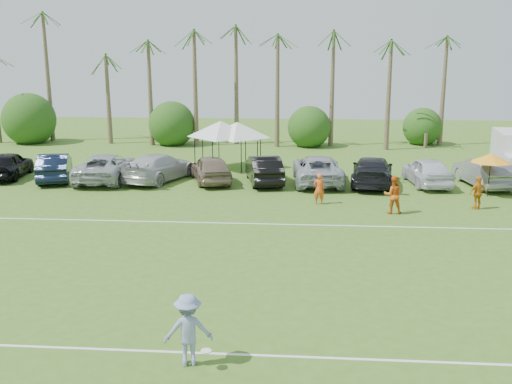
{
  "coord_description": "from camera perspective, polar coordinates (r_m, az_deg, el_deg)",
  "views": [
    {
      "loc": [
        5.13,
        -11.49,
        7.65
      ],
      "look_at": [
        3.22,
        13.73,
        1.6
      ],
      "focal_mm": 40.0,
      "sensor_mm": 36.0,
      "label": 1
    }
  ],
  "objects": [
    {
      "name": "field_lines",
      "position": [
        21.56,
        -9.81,
        -7.52
      ],
      "size": [
        80.0,
        12.1,
        0.01
      ],
      "color": "white",
      "rests_on": "ground"
    },
    {
      "name": "palm_tree_1",
      "position": [
        54.22,
        -20.34,
        13.38
      ],
      "size": [
        2.4,
        2.4,
        9.9
      ],
      "color": "brown",
      "rests_on": "ground"
    },
    {
      "name": "palm_tree_2",
      "position": [
        52.4,
        -15.27,
        14.7
      ],
      "size": [
        2.4,
        2.4,
        10.9
      ],
      "color": "brown",
      "rests_on": "ground"
    },
    {
      "name": "palm_tree_3",
      "position": [
        51.26,
        -10.94,
        15.91
      ],
      "size": [
        2.4,
        2.4,
        11.9
      ],
      "color": "brown",
      "rests_on": "ground"
    },
    {
      "name": "palm_tree_4",
      "position": [
        50.33,
        -6.29,
        13.18
      ],
      "size": [
        2.4,
        2.4,
        8.9
      ],
      "color": "brown",
      "rests_on": "ground"
    },
    {
      "name": "palm_tree_5",
      "position": [
        49.76,
        -1.64,
        14.25
      ],
      "size": [
        2.4,
        2.4,
        9.9
      ],
      "color": "brown",
      "rests_on": "ground"
    },
    {
      "name": "palm_tree_6",
      "position": [
        49.53,
        3.13,
        15.24
      ],
      "size": [
        2.4,
        2.4,
        10.9
      ],
      "color": "brown",
      "rests_on": "ground"
    },
    {
      "name": "palm_tree_7",
      "position": [
        49.64,
        7.95,
        16.11
      ],
      "size": [
        2.4,
        2.4,
        11.9
      ],
      "color": "brown",
      "rests_on": "ground"
    },
    {
      "name": "palm_tree_8",
      "position": [
        50.12,
        13.72,
        12.89
      ],
      "size": [
        2.4,
        2.4,
        8.9
      ],
      "color": "brown",
      "rests_on": "ground"
    },
    {
      "name": "palm_tree_9",
      "position": [
        51.14,
        19.46,
        13.5
      ],
      "size": [
        2.4,
        2.4,
        9.9
      ],
      "color": "brown",
      "rests_on": "ground"
    },
    {
      "name": "bush_tree_0",
      "position": [
        56.27,
        -21.24,
        6.58
      ],
      "size": [
        4.0,
        4.0,
        4.0
      ],
      "color": "brown",
      "rests_on": "ground"
    },
    {
      "name": "bush_tree_1",
      "position": [
        52.04,
        -8.11,
        6.86
      ],
      "size": [
        4.0,
        4.0,
        4.0
      ],
      "color": "brown",
      "rests_on": "ground"
    },
    {
      "name": "bush_tree_2",
      "position": [
        50.84,
        5.32,
        6.78
      ],
      "size": [
        4.0,
        4.0,
        4.0
      ],
      "color": "brown",
      "rests_on": "ground"
    },
    {
      "name": "bush_tree_3",
      "position": [
        51.98,
        16.48,
        6.44
      ],
      "size": [
        4.0,
        4.0,
        4.0
      ],
      "color": "brown",
      "rests_on": "ground"
    },
    {
      "name": "sideline_player_a",
      "position": [
        30.22,
        6.32,
        0.31
      ],
      "size": [
        0.63,
        0.44,
        1.65
      ],
      "primitive_type": "imported",
      "rotation": [
        0.0,
        0.0,
        3.22
      ],
      "color": "#F55A1B",
      "rests_on": "ground"
    },
    {
      "name": "sideline_player_b",
      "position": [
        29.03,
        13.55,
        -0.27
      ],
      "size": [
        0.93,
        0.72,
        1.9
      ],
      "primitive_type": "imported",
      "rotation": [
        0.0,
        0.0,
        3.14
      ],
      "color": "#CB5A16",
      "rests_on": "ground"
    },
    {
      "name": "sideline_player_c",
      "position": [
        31.17,
        21.32,
        -0.07
      ],
      "size": [
        1.08,
        0.78,
        1.71
      ],
      "primitive_type": "imported",
      "rotation": [
        0.0,
        0.0,
        3.55
      ],
      "color": "orange",
      "rests_on": "ground"
    },
    {
      "name": "canopy_tent_left",
      "position": [
        39.4,
        -3.55,
        7.11
      ],
      "size": [
        4.78,
        4.78,
        3.87
      ],
      "color": "black",
      "rests_on": "ground"
    },
    {
      "name": "canopy_tent_right",
      "position": [
        39.48,
        -1.9,
        7.0
      ],
      "size": [
        4.64,
        4.64,
        3.76
      ],
      "color": "black",
      "rests_on": "ground"
    },
    {
      "name": "market_umbrella",
      "position": [
        33.98,
        22.45,
        3.16
      ],
      "size": [
        2.18,
        2.18,
        2.42
      ],
      "color": "black",
      "rests_on": "ground"
    },
    {
      "name": "frisbee_player",
      "position": [
        14.82,
        -6.79,
        -13.53
      ],
      "size": [
        1.34,
        0.94,
        1.9
      ],
      "rotation": [
        0.0,
        0.0,
        3.35
      ],
      "color": "#838CBB",
      "rests_on": "ground"
    },
    {
      "name": "parked_car_0",
      "position": [
        39.89,
        -23.58,
        2.52
      ],
      "size": [
        2.65,
        5.24,
        1.71
      ],
      "primitive_type": "imported",
      "rotation": [
        0.0,
        0.0,
        3.27
      ],
      "color": "black",
      "rests_on": "ground"
    },
    {
      "name": "parked_car_1",
      "position": [
        38.07,
        -19.49,
        2.39
      ],
      "size": [
        3.37,
        5.5,
        1.71
      ],
      "primitive_type": "imported",
      "rotation": [
        0.0,
        0.0,
        3.46
      ],
      "color": "black",
      "rests_on": "ground"
    },
    {
      "name": "parked_car_2",
      "position": [
        36.92,
        -14.76,
        2.4
      ],
      "size": [
        3.1,
        6.28,
        1.71
      ],
      "primitive_type": "imported",
      "rotation": [
        0.0,
        0.0,
        3.18
      ],
      "color": "#A7ACB0",
      "rests_on": "ground"
    },
    {
      "name": "parked_car_3",
      "position": [
        36.26,
        -9.67,
        2.46
      ],
      "size": [
        4.22,
        6.36,
        1.71
      ],
      "primitive_type": "imported",
      "rotation": [
        0.0,
        0.0,
        2.8
      ],
      "color": "#BDBDBE",
      "rests_on": "ground"
    },
    {
      "name": "parked_car_4",
      "position": [
        35.44,
        -4.55,
        2.36
      ],
      "size": [
        3.5,
        5.41,
        1.71
      ],
      "primitive_type": "imported",
      "rotation": [
        0.0,
        0.0,
        3.46
      ],
      "color": "#806C58",
      "rests_on": "ground"
    },
    {
      "name": "parked_car_5",
      "position": [
        35.12,
        0.79,
        2.3
      ],
      "size": [
        2.82,
        5.45,
        1.71
      ],
      "primitive_type": "imported",
      "rotation": [
        0.0,
        0.0,
        3.34
      ],
      "color": "black",
      "rests_on": "ground"
    },
    {
      "name": "parked_car_6",
      "position": [
        35.28,
        6.17,
        2.27
      ],
      "size": [
        3.15,
        6.3,
        1.71
      ],
      "primitive_type": "imported",
      "rotation": [
        0.0,
        0.0,
        3.19
      ],
      "color": "#A7ACB7",
      "rests_on": "ground"
    },
    {
      "name": "parked_car_7",
      "position": [
        35.29,
        11.54,
        2.08
      ],
      "size": [
        3.18,
        6.17,
        1.71
      ],
      "primitive_type": "imported",
      "rotation": [
        0.0,
        0.0,
        3.01
      ],
      "color": "black",
      "rests_on": "ground"
    },
    {
      "name": "parked_car_8",
      "position": [
        36.04,
        16.72,
        2.01
      ],
      "size": [
        2.47,
        5.19,
        1.71
      ],
      "primitive_type": "imported",
      "rotation": [
        0.0,
        0.0,
        3.23
      ],
      "color": "silver",
      "rests_on": "ground"
    },
    {
      "name": "parked_car_9",
      "position": [
        36.84,
        21.75,
        1.86
      ],
      "size": [
        2.52,
        5.4,
        1.71
      ],
      "primitive_type": "imported",
      "rotation": [
        0.0,
        0.0,
        3.28
      ],
      "color": "gray",
      "rests_on": "ground"
    }
  ]
}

